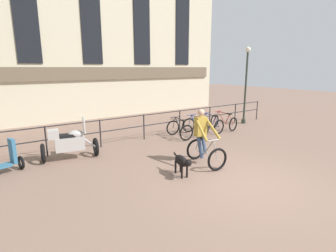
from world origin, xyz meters
TOP-DOWN VIEW (x-y plane):
  - ground_plane at (0.00, 0.00)m, footprint 60.00×60.00m
  - canal_railing at (-0.00, 5.20)m, footprint 15.05×0.05m
  - building_facade at (0.00, 10.99)m, footprint 18.00×0.72m
  - cyclist_with_bike at (0.08, 1.71)m, footprint 0.82×1.24m
  - dog at (-1.06, 1.31)m, footprint 0.36×1.01m
  - parked_motorcycle at (-3.19, 4.48)m, footprint 1.82×0.91m
  - parked_bicycle_near_lamp at (1.35, 4.54)m, footprint 0.75×1.16m
  - parked_bicycle_mid_left at (2.25, 4.54)m, footprint 0.77×1.17m
  - parked_bicycle_mid_right at (3.15, 4.54)m, footprint 0.74×1.16m
  - parked_bicycle_far_end at (4.05, 4.54)m, footprint 0.83×1.20m
  - street_lamp at (5.99, 4.91)m, footprint 0.28×0.28m

SIDE VIEW (x-z plane):
  - ground_plane at x=0.00m, z-range 0.00..0.00m
  - parked_bicycle_near_lamp at x=1.35m, z-range -0.07..0.79m
  - parked_bicycle_mid_left at x=2.25m, z-range -0.07..0.79m
  - parked_bicycle_far_end at x=4.05m, z-range -0.07..0.79m
  - parked_bicycle_mid_right at x=3.15m, z-range -0.07..0.79m
  - dog at x=-1.06m, z-range 0.12..0.71m
  - parked_motorcycle at x=-3.19m, z-range -0.11..1.24m
  - canal_railing at x=0.00m, z-range 0.18..1.23m
  - cyclist_with_bike at x=0.08m, z-range -0.09..1.61m
  - street_lamp at x=5.99m, z-range 0.25..4.21m
  - building_facade at x=0.00m, z-range -0.03..11.55m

